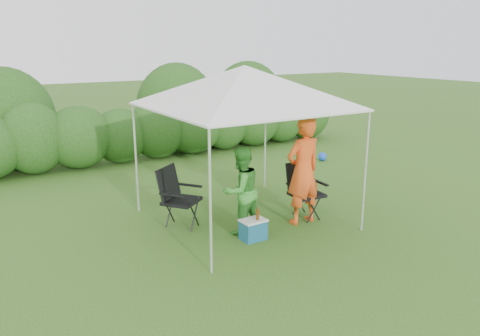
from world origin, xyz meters
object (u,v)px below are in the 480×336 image
canopy (244,87)px  woman (241,190)px  chair_left (176,193)px  chair_right (304,187)px  cooler (253,229)px  man (303,171)px

canopy → woman: bearing=-127.9°
chair_left → woman: 1.20m
chair_right → cooler: size_ratio=2.38×
canopy → man: bearing=-37.1°
canopy → chair_left: (-1.17, 0.42, -1.85)m
chair_left → cooler: bearing=-93.4°
man → cooler: man is taller
chair_right → man: man is taller
man → woman: size_ratio=1.29×
chair_left → woman: size_ratio=0.71×
canopy → woman: size_ratio=2.04×
chair_right → cooler: (-1.43, -0.44, -0.40)m
cooler → man: bearing=7.1°
chair_left → man: (2.01, -1.05, 0.37)m
canopy → chair_left: bearing=160.4°
woman → cooler: (0.00, -0.39, -0.58)m
chair_right → woman: woman is taller
man → chair_left: bearing=-29.3°
canopy → cooler: (-0.35, -0.83, -2.28)m
chair_left → woman: bearing=-83.1°
cooler → chair_right: bearing=14.8°
chair_left → man: 2.30m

